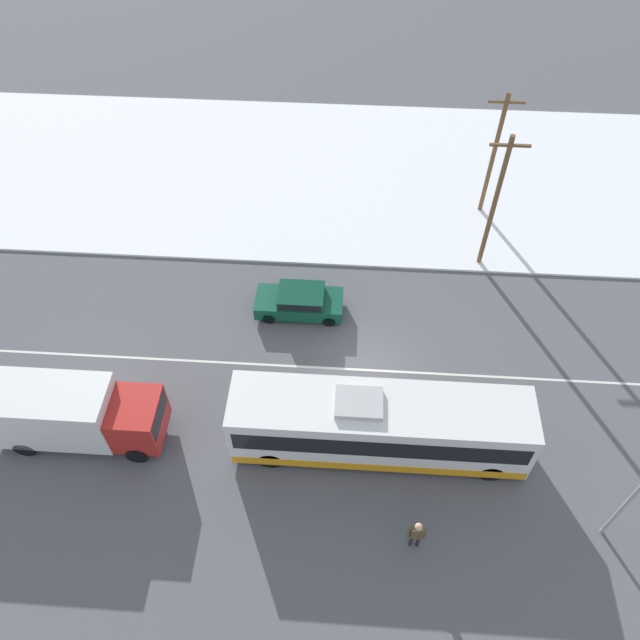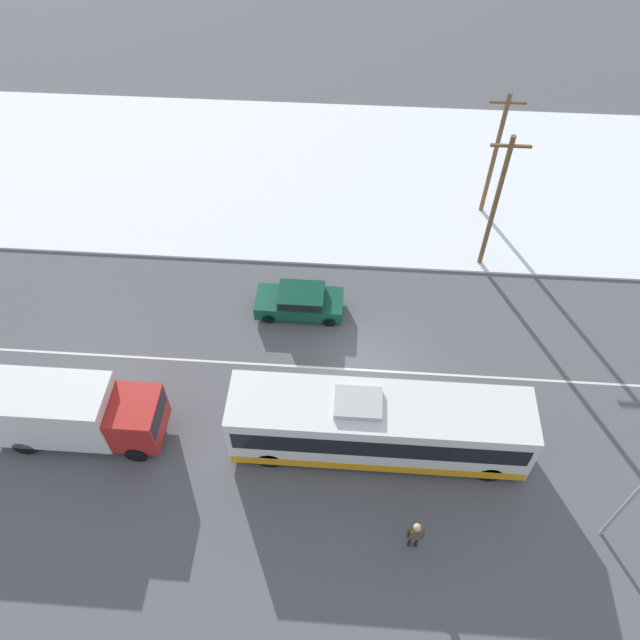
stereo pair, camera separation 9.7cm
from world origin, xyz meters
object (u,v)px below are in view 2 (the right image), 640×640
(sedan_car, at_px, (300,301))
(utility_pole_roadside, at_px, (496,203))
(city_bus, at_px, (379,426))
(pedestrian_at_stop, at_px, (415,534))
(box_truck, at_px, (68,411))
(utility_pole_snowlot, at_px, (495,154))

(sedan_car, xyz_separation_m, utility_pole_roadside, (9.03, 3.95, 3.26))
(city_bus, height_order, pedestrian_at_stop, city_bus)
(box_truck, height_order, pedestrian_at_stop, box_truck)
(utility_pole_roadside, bearing_deg, city_bus, -115.42)
(utility_pole_snowlot, bearing_deg, sedan_car, -139.27)
(box_truck, relative_size, pedestrian_at_stop, 3.91)
(city_bus, height_order, box_truck, city_bus)
(city_bus, bearing_deg, utility_pole_roadside, 64.58)
(sedan_car, relative_size, utility_pole_roadside, 0.55)
(sedan_car, distance_m, pedestrian_at_stop, 12.29)
(sedan_car, bearing_deg, pedestrian_at_stop, 114.81)
(box_truck, xyz_separation_m, pedestrian_at_stop, (13.77, -3.78, -0.56))
(city_bus, distance_m, sedan_car, 8.11)
(pedestrian_at_stop, bearing_deg, utility_pole_roadside, 75.60)
(utility_pole_roadside, xyz_separation_m, utility_pole_snowlot, (0.47, 4.23, -0.20))
(box_truck, relative_size, sedan_car, 1.70)
(pedestrian_at_stop, bearing_deg, sedan_car, 114.81)
(city_bus, distance_m, box_truck, 12.38)
(city_bus, xyz_separation_m, box_truck, (-12.38, -0.25, 0.06))
(box_truck, distance_m, sedan_car, 11.37)
(city_bus, relative_size, utility_pole_roadside, 1.52)
(pedestrian_at_stop, height_order, utility_pole_roadside, utility_pole_roadside)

